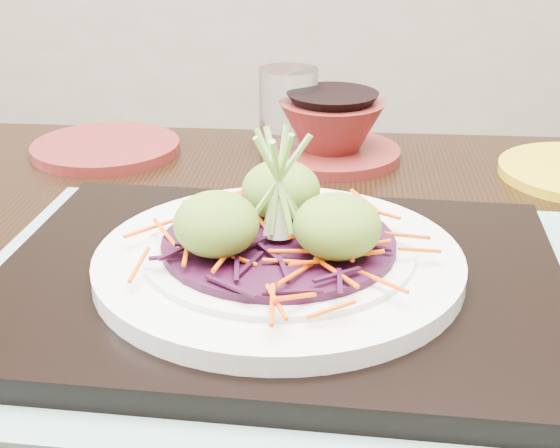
{
  "coord_description": "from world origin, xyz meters",
  "views": [
    {
      "loc": [
        -0.04,
        -0.64,
        0.97
      ],
      "look_at": [
        -0.07,
        -0.1,
        0.73
      ],
      "focal_mm": 50.0,
      "sensor_mm": 36.0,
      "label": 1
    }
  ],
  "objects_px": {
    "white_plate": "(279,260)",
    "water_glass": "(288,111)",
    "dining_table": "(308,347)",
    "terracotta_side_plate": "(106,148)",
    "serving_tray": "(279,282)",
    "terracotta_bowl_set": "(331,133)"
  },
  "relations": [
    {
      "from": "terracotta_side_plate",
      "to": "water_glass",
      "type": "xyz_separation_m",
      "value": [
        0.21,
        0.02,
        0.04
      ]
    },
    {
      "from": "water_glass",
      "to": "terracotta_bowl_set",
      "type": "bearing_deg",
      "value": -26.14
    },
    {
      "from": "white_plate",
      "to": "terracotta_side_plate",
      "type": "relative_size",
      "value": 1.61
    },
    {
      "from": "serving_tray",
      "to": "terracotta_bowl_set",
      "type": "distance_m",
      "value": 0.33
    },
    {
      "from": "dining_table",
      "to": "serving_tray",
      "type": "relative_size",
      "value": 2.61
    },
    {
      "from": "serving_tray",
      "to": "water_glass",
      "type": "bearing_deg",
      "value": 95.91
    },
    {
      "from": "terracotta_side_plate",
      "to": "water_glass",
      "type": "relative_size",
      "value": 1.77
    },
    {
      "from": "terracotta_bowl_set",
      "to": "white_plate",
      "type": "bearing_deg",
      "value": -97.66
    },
    {
      "from": "terracotta_bowl_set",
      "to": "terracotta_side_plate",
      "type": "bearing_deg",
      "value": 178.39
    },
    {
      "from": "dining_table",
      "to": "serving_tray",
      "type": "height_order",
      "value": "serving_tray"
    },
    {
      "from": "white_plate",
      "to": "terracotta_side_plate",
      "type": "distance_m",
      "value": 0.4
    },
    {
      "from": "serving_tray",
      "to": "dining_table",
      "type": "bearing_deg",
      "value": 76.92
    },
    {
      "from": "water_glass",
      "to": "terracotta_bowl_set",
      "type": "xyz_separation_m",
      "value": [
        0.05,
        -0.02,
        -0.02
      ]
    },
    {
      "from": "white_plate",
      "to": "water_glass",
      "type": "distance_m",
      "value": 0.35
    },
    {
      "from": "dining_table",
      "to": "serving_tray",
      "type": "bearing_deg",
      "value": -105.9
    },
    {
      "from": "dining_table",
      "to": "water_glass",
      "type": "bearing_deg",
      "value": 97.88
    },
    {
      "from": "terracotta_side_plate",
      "to": "water_glass",
      "type": "bearing_deg",
      "value": 4.6
    },
    {
      "from": "dining_table",
      "to": "terracotta_side_plate",
      "type": "height_order",
      "value": "terracotta_side_plate"
    },
    {
      "from": "white_plate",
      "to": "serving_tray",
      "type": "bearing_deg",
      "value": 90.0
    },
    {
      "from": "dining_table",
      "to": "terracotta_bowl_set",
      "type": "height_order",
      "value": "terracotta_bowl_set"
    },
    {
      "from": "terracotta_side_plate",
      "to": "terracotta_bowl_set",
      "type": "distance_m",
      "value": 0.26
    },
    {
      "from": "water_glass",
      "to": "terracotta_bowl_set",
      "type": "relative_size",
      "value": 0.55
    }
  ]
}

